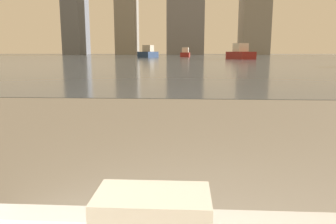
% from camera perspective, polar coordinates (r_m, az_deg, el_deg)
% --- Properties ---
extents(towel_stack, '(0.28, 0.16, 0.16)m').
position_cam_1_polar(towel_stack, '(0.87, -2.66, -18.76)').
color(towel_stack, silver).
rests_on(towel_stack, bathtub).
extents(harbor_water, '(180.00, 110.00, 0.01)m').
position_cam_1_polar(harbor_water, '(62.03, 3.31, 9.53)').
color(harbor_water, slate).
rests_on(harbor_water, ground_plane).
extents(harbor_boat_0, '(3.17, 5.94, 2.12)m').
position_cam_1_polar(harbor_boat_0, '(58.42, -3.45, 10.20)').
color(harbor_boat_0, navy).
rests_on(harbor_boat_0, harbor_water).
extents(harbor_boat_2, '(3.40, 5.97, 2.12)m').
position_cam_1_polar(harbor_boat_2, '(46.47, 12.47, 9.92)').
color(harbor_boat_2, maroon).
rests_on(harbor_boat_2, harbor_water).
extents(harbor_boat_3, '(1.92, 4.91, 1.81)m').
position_cam_1_polar(harbor_boat_3, '(65.01, 3.03, 10.14)').
color(harbor_boat_3, maroon).
rests_on(harbor_boat_3, harbor_water).
extents(skyline_tower_1, '(6.85, 10.93, 26.51)m').
position_cam_1_polar(skyline_tower_1, '(120.55, -7.17, 16.22)').
color(skyline_tower_1, gray).
rests_on(skyline_tower_1, ground_plane).
extents(skyline_tower_2, '(12.84, 8.11, 27.38)m').
position_cam_1_polar(skyline_tower_2, '(118.70, 3.09, 16.59)').
color(skyline_tower_2, slate).
rests_on(skyline_tower_2, ground_plane).
extents(skyline_tower_3, '(9.04, 12.82, 23.08)m').
position_cam_1_polar(skyline_tower_3, '(120.68, 14.78, 15.14)').
color(skyline_tower_3, gray).
rests_on(skyline_tower_3, ground_plane).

